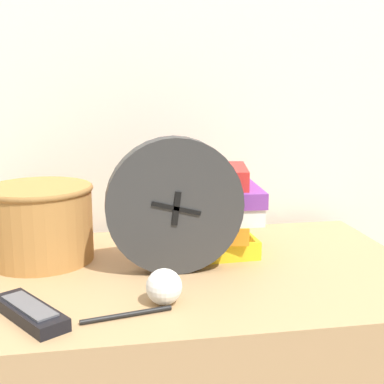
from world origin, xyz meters
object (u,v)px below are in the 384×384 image
at_px(crumpled_paper_ball, 164,287).
at_px(pen, 127,315).
at_px(tv_remote, 30,312).
at_px(book_stack, 208,210).
at_px(basket, 40,221).
at_px(desk_clock, 175,206).

relative_size(crumpled_paper_ball, pen, 0.42).
distance_m(tv_remote, pen, 0.15).
distance_m(book_stack, tv_remote, 0.43).
relative_size(basket, pen, 1.51).
height_order(tv_remote, crumpled_paper_ball, crumpled_paper_ball).
xyz_separation_m(desk_clock, pen, (-0.10, -0.18, -0.12)).
bearing_deg(basket, pen, -62.54).
bearing_deg(crumpled_paper_ball, tv_remote, -174.61).
distance_m(book_stack, basket, 0.34).
relative_size(book_stack, tv_remote, 1.37).
height_order(tv_remote, pen, tv_remote).
height_order(desk_clock, basket, desk_clock).
bearing_deg(book_stack, tv_remote, -140.80).
height_order(book_stack, crumpled_paper_ball, book_stack).
height_order(desk_clock, crumpled_paper_ball, desk_clock).
relative_size(desk_clock, book_stack, 1.17).
height_order(basket, crumpled_paper_ball, basket).
bearing_deg(crumpled_paper_ball, desk_clock, 74.72).
relative_size(book_stack, basket, 1.02).
bearing_deg(desk_clock, tv_remote, -146.77).
relative_size(desk_clock, tv_remote, 1.59).
bearing_deg(book_stack, desk_clock, -127.89).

